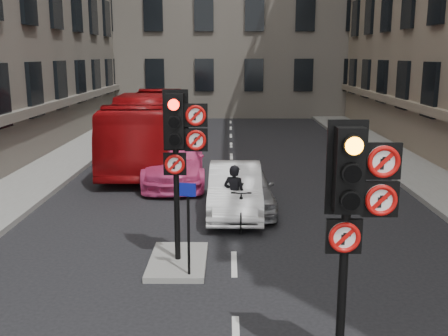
{
  "coord_description": "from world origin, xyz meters",
  "views": [
    {
      "loc": [
        -0.12,
        -5.49,
        4.38
      ],
      "look_at": [
        -0.19,
        2.71,
        2.6
      ],
      "focal_mm": 42.0,
      "sensor_mm": 36.0,
      "label": 1
    }
  ],
  "objects_px": {
    "signal_near": "(354,198)",
    "signal_far": "(180,139)",
    "car_white": "(235,189)",
    "motorcyclist": "(234,195)",
    "motorcycle": "(241,206)",
    "car_silver": "(245,187)",
    "car_pink": "(174,161)",
    "info_sign": "(188,216)",
    "bus_red": "(150,128)"
  },
  "relations": [
    {
      "from": "signal_near",
      "to": "signal_far",
      "type": "height_order",
      "value": "signal_far"
    },
    {
      "from": "car_white",
      "to": "motorcyclist",
      "type": "height_order",
      "value": "motorcyclist"
    },
    {
      "from": "motorcycle",
      "to": "car_silver",
      "type": "bearing_deg",
      "value": 86.97
    },
    {
      "from": "motorcycle",
      "to": "motorcyclist",
      "type": "distance_m",
      "value": 0.37
    },
    {
      "from": "signal_near",
      "to": "car_pink",
      "type": "bearing_deg",
      "value": 107.12
    },
    {
      "from": "car_silver",
      "to": "info_sign",
      "type": "relative_size",
      "value": 2.08
    },
    {
      "from": "car_silver",
      "to": "signal_near",
      "type": "bearing_deg",
      "value": -84.73
    },
    {
      "from": "car_silver",
      "to": "motorcycle",
      "type": "distance_m",
      "value": 1.61
    },
    {
      "from": "signal_far",
      "to": "info_sign",
      "type": "xyz_separation_m",
      "value": [
        0.21,
        -0.81,
        -1.38
      ]
    },
    {
      "from": "car_white",
      "to": "bus_red",
      "type": "bearing_deg",
      "value": 116.17
    },
    {
      "from": "info_sign",
      "to": "motorcycle",
      "type": "bearing_deg",
      "value": 82.72
    },
    {
      "from": "car_silver",
      "to": "bus_red",
      "type": "bearing_deg",
      "value": 115.89
    },
    {
      "from": "motorcyclist",
      "to": "signal_far",
      "type": "bearing_deg",
      "value": 89.02
    },
    {
      "from": "signal_near",
      "to": "signal_far",
      "type": "bearing_deg",
      "value": 123.02
    },
    {
      "from": "car_silver",
      "to": "info_sign",
      "type": "bearing_deg",
      "value": -107.0
    },
    {
      "from": "car_silver",
      "to": "car_pink",
      "type": "xyz_separation_m",
      "value": [
        -2.37,
        3.3,
        0.07
      ]
    },
    {
      "from": "car_pink",
      "to": "motorcyclist",
      "type": "height_order",
      "value": "motorcyclist"
    },
    {
      "from": "bus_red",
      "to": "motorcycle",
      "type": "relative_size",
      "value": 5.61
    },
    {
      "from": "car_white",
      "to": "motorcycle",
      "type": "height_order",
      "value": "car_white"
    },
    {
      "from": "signal_near",
      "to": "car_white",
      "type": "relative_size",
      "value": 0.86
    },
    {
      "from": "signal_near",
      "to": "signal_far",
      "type": "distance_m",
      "value": 4.77
    },
    {
      "from": "car_silver",
      "to": "bus_red",
      "type": "xyz_separation_m",
      "value": [
        -3.72,
        6.81,
        0.76
      ]
    },
    {
      "from": "car_silver",
      "to": "motorcycle",
      "type": "xyz_separation_m",
      "value": [
        -0.14,
        -1.6,
        -0.12
      ]
    },
    {
      "from": "motorcyclist",
      "to": "signal_near",
      "type": "bearing_deg",
      "value": 124.27
    },
    {
      "from": "car_pink",
      "to": "bus_red",
      "type": "distance_m",
      "value": 3.82
    },
    {
      "from": "signal_far",
      "to": "info_sign",
      "type": "bearing_deg",
      "value": -75.18
    },
    {
      "from": "motorcyclist",
      "to": "bus_red",
      "type": "bearing_deg",
      "value": -45.47
    },
    {
      "from": "car_silver",
      "to": "motorcycle",
      "type": "height_order",
      "value": "car_silver"
    },
    {
      "from": "car_pink",
      "to": "motorcycle",
      "type": "height_order",
      "value": "car_pink"
    },
    {
      "from": "car_white",
      "to": "bus_red",
      "type": "height_order",
      "value": "bus_red"
    },
    {
      "from": "car_silver",
      "to": "car_white",
      "type": "xyz_separation_m",
      "value": [
        -0.28,
        -0.34,
        0.02
      ]
    },
    {
      "from": "car_pink",
      "to": "car_white",
      "type": "bearing_deg",
      "value": -64.41
    },
    {
      "from": "signal_far",
      "to": "car_white",
      "type": "distance_m",
      "value": 4.42
    },
    {
      "from": "car_silver",
      "to": "info_sign",
      "type": "height_order",
      "value": "info_sign"
    },
    {
      "from": "signal_far",
      "to": "motorcyclist",
      "type": "relative_size",
      "value": 2.24
    },
    {
      "from": "signal_far",
      "to": "car_pink",
      "type": "xyz_separation_m",
      "value": [
        -0.91,
        7.39,
        -1.97
      ]
    },
    {
      "from": "signal_near",
      "to": "car_pink",
      "type": "distance_m",
      "value": 12.06
    },
    {
      "from": "car_white",
      "to": "bus_red",
      "type": "xyz_separation_m",
      "value": [
        -3.44,
        7.15,
        0.74
      ]
    },
    {
      "from": "motorcyclist",
      "to": "info_sign",
      "type": "height_order",
      "value": "info_sign"
    },
    {
      "from": "car_silver",
      "to": "car_pink",
      "type": "bearing_deg",
      "value": 122.91
    },
    {
      "from": "car_white",
      "to": "info_sign",
      "type": "distance_m",
      "value": 4.71
    },
    {
      "from": "car_pink",
      "to": "motorcycle",
      "type": "xyz_separation_m",
      "value": [
        2.23,
        -4.9,
        -0.19
      ]
    },
    {
      "from": "signal_far",
      "to": "car_white",
      "type": "relative_size",
      "value": 0.86
    },
    {
      "from": "car_pink",
      "to": "info_sign",
      "type": "distance_m",
      "value": 8.3
    },
    {
      "from": "signal_far",
      "to": "car_pink",
      "type": "relative_size",
      "value": 0.71
    },
    {
      "from": "signal_near",
      "to": "motorcycle",
      "type": "height_order",
      "value": "signal_near"
    },
    {
      "from": "signal_near",
      "to": "car_silver",
      "type": "bearing_deg",
      "value": 98.03
    },
    {
      "from": "car_pink",
      "to": "signal_near",
      "type": "bearing_deg",
      "value": -77.11
    },
    {
      "from": "signal_near",
      "to": "info_sign",
      "type": "relative_size",
      "value": 1.91
    },
    {
      "from": "car_silver",
      "to": "motorcyclist",
      "type": "height_order",
      "value": "motorcyclist"
    }
  ]
}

